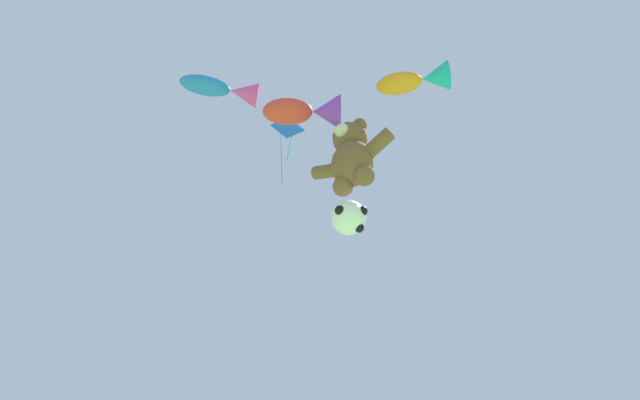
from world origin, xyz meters
TOP-DOWN VIEW (x-y plane):
  - teddy_bear_kite at (1.15, 3.76)m, footprint 2.18×0.96m
  - soccer_ball_kite at (0.81, 4.05)m, footprint 0.83×0.83m
  - fish_kite_tangerine at (2.94, 4.36)m, footprint 1.97×1.38m
  - fish_kite_crimson at (0.48, 2.91)m, footprint 2.01×1.76m
  - fish_kite_cobalt at (-1.16, 1.54)m, footprint 1.76×1.88m
  - diamond_kite at (-0.88, 3.72)m, footprint 0.73×0.76m

SIDE VIEW (x-z plane):
  - soccer_ball_kite at x=0.81m, z-range 6.57..7.34m
  - teddy_bear_kite at x=1.15m, z-range 7.39..9.60m
  - fish_kite_crimson at x=0.48m, z-range 9.40..10.26m
  - fish_kite_cobalt at x=-1.16m, z-range 10.27..10.92m
  - fish_kite_tangerine at x=2.94m, z-range 10.51..11.26m
  - diamond_kite at x=-0.88m, z-range 9.60..12.28m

